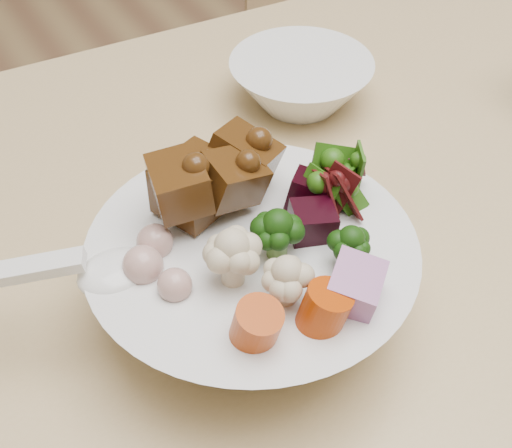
{
  "coord_description": "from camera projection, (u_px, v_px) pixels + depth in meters",
  "views": [
    {
      "loc": [
        -0.56,
        -0.32,
        1.21
      ],
      "look_at": [
        -0.37,
        0.01,
        0.84
      ],
      "focal_mm": 50.0,
      "sensor_mm": 36.0,
      "label": 1
    }
  ],
  "objects": [
    {
      "name": "chair_far",
      "position": [
        368.0,
        47.0,
        1.34
      ],
      "size": [
        0.55,
        0.55,
        0.93
      ],
      "rotation": [
        0.0,
        0.0,
        -0.36
      ],
      "color": "tan",
      "rests_on": "ground"
    },
    {
      "name": "food_bowl",
      "position": [
        253.0,
        271.0,
        0.53
      ],
      "size": [
        0.24,
        0.24,
        0.13
      ],
      "color": "white",
      "rests_on": "dining_table"
    },
    {
      "name": "soup_spoon",
      "position": [
        88.0,
        272.0,
        0.49
      ],
      "size": [
        0.15,
        0.09,
        0.03
      ],
      "rotation": [
        0.0,
        0.0,
        -0.43
      ],
      "color": "white",
      "rests_on": "food_bowl"
    },
    {
      "name": "side_bowl",
      "position": [
        301.0,
        83.0,
        0.74
      ],
      "size": [
        0.15,
        0.15,
        0.05
      ],
      "primitive_type": null,
      "color": "white",
      "rests_on": "dining_table"
    }
  ]
}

